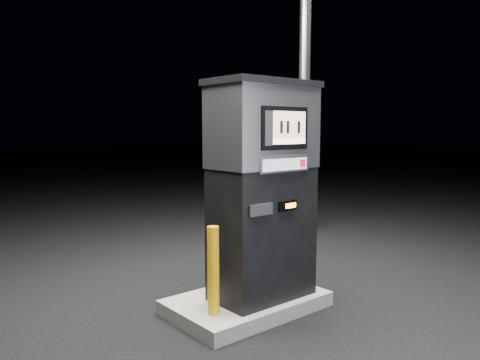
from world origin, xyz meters
TOP-DOWN VIEW (x-y plane):
  - ground at (0.00, 0.00)m, footprint 80.00×80.00m
  - pump_island at (0.00, 0.00)m, footprint 1.60×1.00m
  - fuel_dispenser at (0.12, -0.10)m, footprint 1.22×0.67m
  - bollard_left at (-0.55, -0.16)m, footprint 0.14×0.14m
  - bollard_right at (0.55, 0.01)m, footprint 0.15×0.15m

SIDE VIEW (x-z plane):
  - ground at x=0.00m, z-range 0.00..0.00m
  - pump_island at x=0.00m, z-range 0.00..0.15m
  - bollard_left at x=-0.55m, z-range 0.15..1.00m
  - bollard_right at x=0.55m, z-range 0.15..1.14m
  - fuel_dispenser at x=0.12m, z-range -1.02..3.61m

